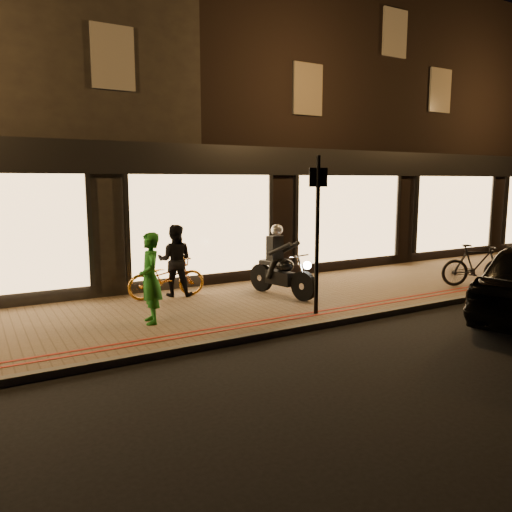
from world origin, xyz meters
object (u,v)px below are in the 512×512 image
at_px(sign_post, 317,227).
at_px(bicycle_gold, 167,278).
at_px(motorcycle, 281,268).
at_px(person_green, 150,278).

bearing_deg(sign_post, bicycle_gold, 127.06).
height_order(motorcycle, bicycle_gold, motorcycle).
bearing_deg(sign_post, motorcycle, 81.65).
xyz_separation_m(motorcycle, sign_post, (-0.24, -1.63, 1.06)).
height_order(motorcycle, person_green, person_green).
relative_size(sign_post, bicycle_gold, 1.76).
relative_size(motorcycle, bicycle_gold, 1.13).
distance_m(motorcycle, sign_post, 1.96).
bearing_deg(bicycle_gold, sign_post, -139.46).
distance_m(sign_post, bicycle_gold, 3.59).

